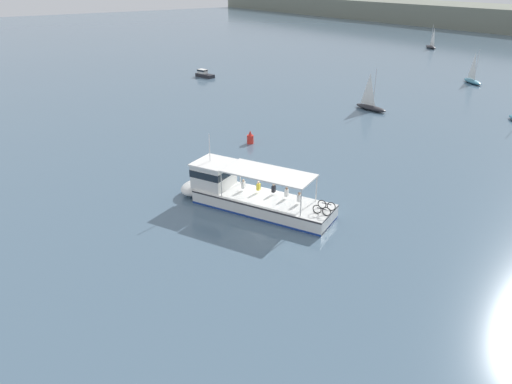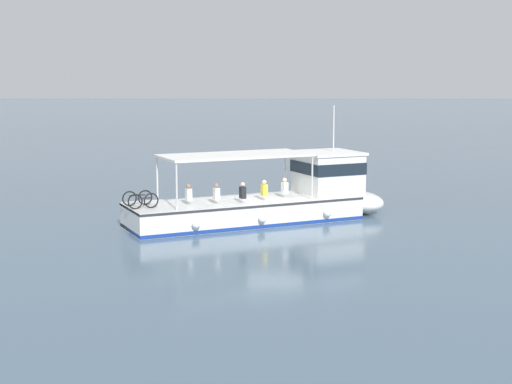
# 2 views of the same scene
# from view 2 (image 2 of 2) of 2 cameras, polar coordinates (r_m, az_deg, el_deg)

# --- Properties ---
(ground_plane) EXTENTS (400.00, 400.00, 0.00)m
(ground_plane) POSITION_cam_2_polar(r_m,az_deg,el_deg) (33.39, 1.49, -2.71)
(ground_plane) COLOR slate
(ferry_main) EXTENTS (12.80, 8.27, 5.32)m
(ferry_main) POSITION_cam_2_polar(r_m,az_deg,el_deg) (34.88, 1.52, -0.52)
(ferry_main) COLOR white
(ferry_main) RESTS_ON ground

